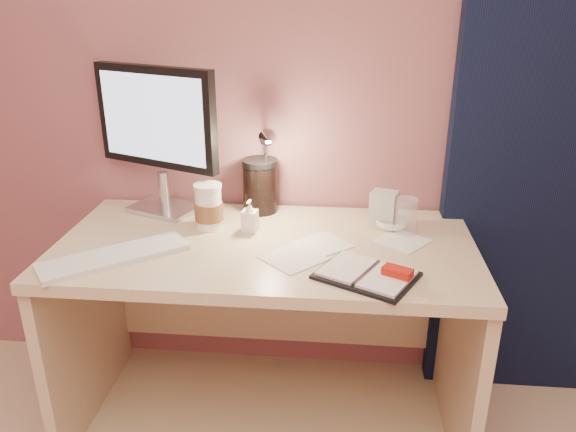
# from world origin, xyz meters

# --- Properties ---
(room) EXTENTS (3.50, 3.50, 3.50)m
(room) POSITION_xyz_m (0.95, 1.69, 1.14)
(room) COLOR #C6B28E
(room) RESTS_ON ground
(desk) EXTENTS (1.40, 0.70, 0.73)m
(desk) POSITION_xyz_m (0.00, 1.45, 0.50)
(desk) COLOR tan
(desk) RESTS_ON ground
(monitor) EXTENTS (0.48, 0.26, 0.54)m
(monitor) POSITION_xyz_m (-0.42, 1.64, 1.05)
(monitor) COLOR silver
(monitor) RESTS_ON desk
(keyboard) EXTENTS (0.44, 0.39, 0.02)m
(keyboard) POSITION_xyz_m (-0.46, 1.21, 0.74)
(keyboard) COLOR silver
(keyboard) RESTS_ON desk
(planner) EXTENTS (0.34, 0.31, 0.04)m
(planner) POSITION_xyz_m (0.34, 1.17, 0.74)
(planner) COLOR black
(planner) RESTS_ON desk
(paper_a) EXTENTS (0.24, 0.24, 0.00)m
(paper_a) POSITION_xyz_m (0.10, 1.27, 0.73)
(paper_a) COLOR silver
(paper_a) RESTS_ON desk
(paper_b) EXTENTS (0.20, 0.20, 0.00)m
(paper_b) POSITION_xyz_m (0.46, 1.44, 0.73)
(paper_b) COLOR silver
(paper_b) RESTS_ON desk
(paper_c) EXTENTS (0.21, 0.21, 0.00)m
(paper_c) POSITION_xyz_m (0.19, 1.38, 0.73)
(paper_c) COLOR silver
(paper_c) RESTS_ON desk
(coffee_cup) EXTENTS (0.10, 0.10, 0.16)m
(coffee_cup) POSITION_xyz_m (-0.22, 1.49, 0.81)
(coffee_cup) COLOR white
(coffee_cup) RESTS_ON desk
(clear_cup) EXTENTS (0.07, 0.07, 0.13)m
(clear_cup) POSITION_xyz_m (0.47, 1.50, 0.80)
(clear_cup) COLOR white
(clear_cup) RESTS_ON desk
(bowl) EXTENTS (0.12, 0.12, 0.04)m
(bowl) POSITION_xyz_m (0.43, 1.54, 0.75)
(bowl) COLOR white
(bowl) RESTS_ON desk
(lotion_bottle) EXTENTS (0.06, 0.06, 0.12)m
(lotion_bottle) POSITION_xyz_m (-0.07, 1.47, 0.79)
(lotion_bottle) COLOR white
(lotion_bottle) RESTS_ON desk
(dark_jar) EXTENTS (0.13, 0.13, 0.18)m
(dark_jar) POSITION_xyz_m (-0.06, 1.67, 0.82)
(dark_jar) COLOR black
(dark_jar) RESTS_ON desk
(product_box) EXTENTS (0.11, 0.10, 0.13)m
(product_box) POSITION_xyz_m (0.40, 1.55, 0.80)
(product_box) COLOR silver
(product_box) RESTS_ON desk
(desk_lamp) EXTENTS (0.10, 0.21, 0.34)m
(desk_lamp) POSITION_xyz_m (-0.05, 1.60, 0.94)
(desk_lamp) COLOR silver
(desk_lamp) RESTS_ON desk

